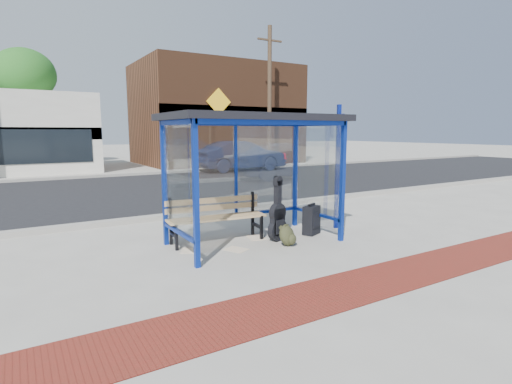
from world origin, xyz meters
TOP-DOWN VIEW (x-y plane):
  - ground at (0.00, 0.00)m, footprint 120.00×120.00m
  - brick_paver_strip at (0.00, -2.60)m, footprint 60.00×1.00m
  - curb_near at (0.00, 2.90)m, footprint 60.00×0.25m
  - street_asphalt at (0.00, 8.00)m, footprint 60.00×10.00m
  - curb_far at (0.00, 13.10)m, footprint 60.00×0.25m
  - far_sidewalk at (0.00, 15.00)m, footprint 60.00×4.00m
  - bus_shelter at (0.00, 0.07)m, footprint 3.30×1.80m
  - storefront_brown at (8.00, 18.49)m, footprint 10.00×7.08m
  - tree_mid at (-3.00, 22.00)m, footprint 3.60×3.60m
  - tree_right at (12.50, 22.00)m, footprint 3.60×3.60m
  - utility_pole_east at (9.00, 13.40)m, footprint 1.60×0.24m
  - bench at (-0.59, 0.47)m, footprint 1.94×0.64m
  - guitar_bag at (0.43, -0.13)m, footprint 0.45×0.23m
  - suitcase at (1.32, -0.08)m, footprint 0.43×0.36m
  - backpack at (0.41, -0.51)m, footprint 0.40×0.38m
  - sign_post at (2.14, 0.09)m, footprint 0.17×0.32m
  - newspaper_a at (-1.28, 0.14)m, footprint 0.42×0.45m
  - newspaper_b at (-0.53, -0.23)m, footprint 0.45×0.49m
  - newspaper_c at (0.20, 0.27)m, footprint 0.40×0.47m
  - parked_car at (6.56, 12.45)m, footprint 4.90×1.83m
  - fire_hydrant at (10.49, 13.99)m, footprint 0.35×0.23m

SIDE VIEW (x-z plane):
  - ground at x=0.00m, z-range 0.00..0.00m
  - street_asphalt at x=0.00m, z-range 0.00..0.00m
  - newspaper_a at x=-1.28m, z-range 0.00..0.01m
  - newspaper_b at x=-0.53m, z-range 0.00..0.01m
  - newspaper_c at x=0.20m, z-range 0.00..0.01m
  - far_sidewalk at x=0.00m, z-range 0.00..0.01m
  - brick_paver_strip at x=0.00m, z-range 0.00..0.01m
  - curb_near at x=0.00m, z-range 0.00..0.12m
  - curb_far at x=0.00m, z-range 0.00..0.12m
  - backpack at x=0.41m, z-range -0.01..0.39m
  - suitcase at x=1.32m, z-range -0.02..0.62m
  - fire_hydrant at x=10.49m, z-range 0.03..0.82m
  - guitar_bag at x=0.43m, z-range -0.16..1.04m
  - bench at x=-0.59m, z-range 0.06..0.96m
  - parked_car at x=6.56m, z-range 0.00..1.60m
  - sign_post at x=2.14m, z-range 0.17..2.84m
  - bus_shelter at x=0.00m, z-range 0.86..3.28m
  - storefront_brown at x=8.00m, z-range 0.00..6.40m
  - utility_pole_east at x=9.00m, z-range 0.11..8.11m
  - tree_mid at x=-3.00m, z-range 1.94..8.97m
  - tree_right at x=12.50m, z-range 1.94..8.97m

